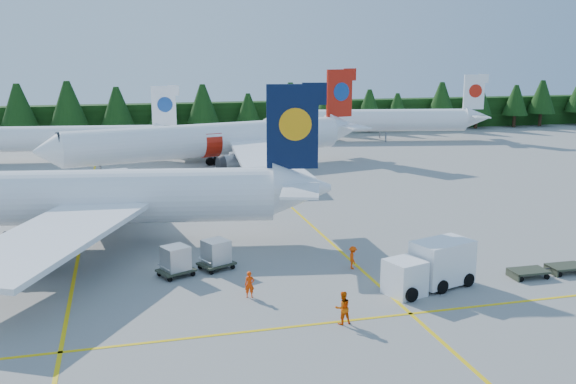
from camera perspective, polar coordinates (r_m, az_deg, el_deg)
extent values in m
plane|color=gray|center=(43.23, 0.08, -8.54)|extent=(320.00, 320.00, 0.00)
cube|color=yellow|center=(61.15, -17.68, -2.83)|extent=(0.25, 120.00, 0.01)
cube|color=yellow|center=(63.17, 0.73, -1.75)|extent=(0.25, 120.00, 0.01)
cube|color=yellow|center=(37.90, 2.44, -11.67)|extent=(80.00, 0.25, 0.01)
cube|color=black|center=(122.11, -9.82, 6.38)|extent=(220.00, 4.00, 6.00)
cylinder|color=white|center=(55.08, -21.26, -0.49)|extent=(37.67, 10.88, 4.41)
cube|color=#061333|center=(52.02, 0.39, 5.81)|extent=(4.19, 1.11, 6.83)
cube|color=white|center=(63.31, -15.99, 0.86)|extent=(8.84, 17.29, 1.25)
cylinder|color=gray|center=(61.28, -18.45, -1.15)|extent=(4.09, 2.93, 2.31)
cube|color=white|center=(45.59, -20.49, -3.86)|extent=(13.61, 17.70, 1.25)
cylinder|color=gray|center=(49.38, -21.90, -4.61)|extent=(4.09, 2.93, 2.31)
cylinder|color=white|center=(85.56, -7.07, 4.61)|extent=(37.47, 13.12, 4.41)
cone|color=white|center=(80.56, -20.66, 3.42)|extent=(4.04, 5.01, 4.41)
cube|color=red|center=(94.29, 4.59, 8.74)|extent=(4.16, 1.36, 6.84)
cube|color=white|center=(95.50, -7.27, 5.01)|extent=(14.31, 17.55, 1.25)
cylinder|color=gray|center=(92.18, -7.85, 3.76)|extent=(4.19, 3.13, 2.32)
cube|color=white|center=(78.46, -2.30, 3.50)|extent=(7.86, 16.99, 1.25)
cylinder|color=gray|center=(80.47, -4.64, 2.58)|extent=(4.19, 3.13, 2.32)
cylinder|color=gray|center=(82.04, -16.32, 1.72)|extent=(0.26, 0.26, 1.87)
cylinder|color=white|center=(97.73, -20.74, 4.45)|extent=(31.02, 8.30, 3.63)
cube|color=white|center=(94.35, -10.98, 7.54)|extent=(3.45, 0.84, 5.62)
cylinder|color=white|center=(114.70, 7.50, 6.34)|extent=(33.32, 10.07, 3.90)
cone|color=white|center=(112.58, -1.56, 6.32)|extent=(3.42, 4.35, 3.90)
cube|color=white|center=(119.16, 16.21, 8.53)|extent=(3.71, 1.03, 6.05)
cylinder|color=gray|center=(113.24, 1.17, 4.97)|extent=(0.23, 0.23, 1.56)
cube|color=silver|center=(42.44, 10.33, -7.49)|extent=(2.76, 2.76, 2.31)
cube|color=black|center=(42.26, 10.36, -6.79)|extent=(2.41, 2.55, 0.99)
cube|color=silver|center=(44.47, 13.53, -6.03)|extent=(4.51, 3.49, 2.86)
cube|color=#323828|center=(48.08, 20.59, -6.57)|extent=(2.57, 1.63, 0.15)
cube|color=#323828|center=(50.04, 23.49, -6.08)|extent=(2.57, 1.63, 0.15)
cube|color=#323828|center=(45.96, -9.93, -6.87)|extent=(2.91, 2.64, 0.15)
cube|color=silver|center=(45.67, -9.97, -5.79)|extent=(2.18, 2.16, 1.67)
cube|color=#323828|center=(46.97, -6.39, -6.33)|extent=(2.91, 2.64, 0.15)
cube|color=silver|center=(46.68, -6.41, -5.27)|extent=(2.18, 2.16, 1.67)
imported|color=#FF3E05|center=(41.48, -3.44, -8.22)|extent=(0.70, 0.53, 1.72)
imported|color=#F15605|center=(37.69, 4.88, -10.21)|extent=(1.04, 0.85, 1.98)
imported|color=#F64105|center=(46.90, 5.78, -5.82)|extent=(0.59, 0.77, 1.68)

